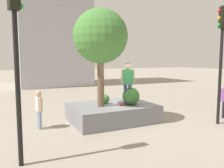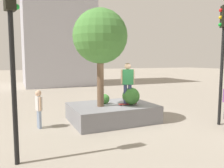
# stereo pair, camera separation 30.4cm
# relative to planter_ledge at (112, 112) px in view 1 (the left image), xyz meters

# --- Properties ---
(ground_plane) EXTENTS (120.00, 120.00, 0.00)m
(ground_plane) POSITION_rel_planter_ledge_xyz_m (-0.46, 0.16, -0.37)
(ground_plane) COLOR #9E9384
(planter_ledge) EXTENTS (3.57, 2.62, 0.74)m
(planter_ledge) POSITION_rel_planter_ledge_xyz_m (0.00, 0.00, 0.00)
(planter_ledge) COLOR gray
(planter_ledge) RESTS_ON ground
(plaza_tree) EXTENTS (2.23, 2.23, 4.02)m
(plaza_tree) POSITION_rel_planter_ledge_xyz_m (0.61, 0.18, 3.24)
(plaza_tree) COLOR brown
(plaza_tree) RESTS_ON planter_ledge
(boxwood_shrub) EXTENTS (0.76, 0.76, 0.76)m
(boxwood_shrub) POSITION_rel_planter_ledge_xyz_m (-0.72, 0.41, 0.75)
(boxwood_shrub) COLOR #3D7A33
(boxwood_shrub) RESTS_ON planter_ledge
(hedge_clump) EXTENTS (0.44, 0.44, 0.44)m
(hedge_clump) POSITION_rel_planter_ledge_xyz_m (0.26, -0.23, 0.59)
(hedge_clump) COLOR #3D7A33
(hedge_clump) RESTS_ON planter_ledge
(skateboard) EXTENTS (0.81, 0.25, 0.07)m
(skateboard) POSITION_rel_planter_ledge_xyz_m (-0.54, 0.44, 0.42)
(skateboard) COLOR #A51E1E
(skateboard) RESTS_ON planter_ledge
(skateboarder) EXTENTS (0.57, 0.31, 1.74)m
(skateboarder) POSITION_rel_planter_ledge_xyz_m (-0.54, 0.44, 1.45)
(skateboarder) COLOR navy
(skateboarder) RESTS_ON skateboard
(traffic_light_corner) EXTENTS (0.36, 0.32, 4.68)m
(traffic_light_corner) POSITION_rel_planter_ledge_xyz_m (3.89, 2.77, 2.82)
(traffic_light_corner) COLOR black
(traffic_light_corner) RESTS_ON ground
(traffic_light_median) EXTENTS (0.37, 0.36, 4.81)m
(traffic_light_median) POSITION_rel_planter_ledge_xyz_m (-3.81, 2.35, 2.89)
(traffic_light_median) COLOR black
(traffic_light_median) RESTS_ON ground
(passerby_with_bag) EXTENTS (0.24, 0.51, 1.51)m
(passerby_with_bag) POSITION_rel_planter_ledge_xyz_m (3.06, -0.17, 0.50)
(passerby_with_bag) COLOR #8C9EB7
(passerby_with_bag) RESTS_ON ground
(plaza_lowrise_south) EXTENTS (7.17, 7.39, 18.05)m
(plaza_lowrise_south) POSITION_rel_planter_ledge_xyz_m (-0.62, -16.57, 8.66)
(plaza_lowrise_south) COLOR #B2B2BC
(plaza_lowrise_south) RESTS_ON ground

